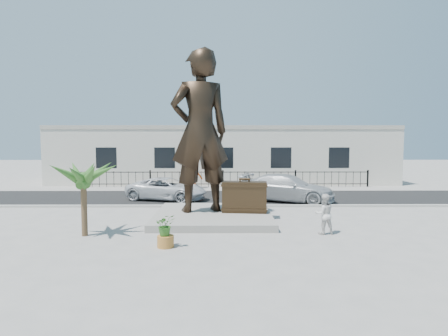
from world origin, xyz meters
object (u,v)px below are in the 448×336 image
object	(u,v)px
statue	(200,131)
car_white	(167,189)
suitcase	(244,197)
tourist	(324,214)

from	to	relation	value
statue	car_white	bearing A→B (deg)	-82.85
statue	suitcase	bearing A→B (deg)	154.08
tourist	car_white	bearing A→B (deg)	-52.79
tourist	suitcase	bearing A→B (deg)	-48.29
suitcase	statue	bearing A→B (deg)	177.56
suitcase	tourist	world-z (taller)	suitcase
statue	tourist	world-z (taller)	statue
statue	suitcase	size ratio (longest dim) A/B	3.69
statue	suitcase	distance (m)	3.64
statue	car_white	size ratio (longest dim) A/B	1.55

